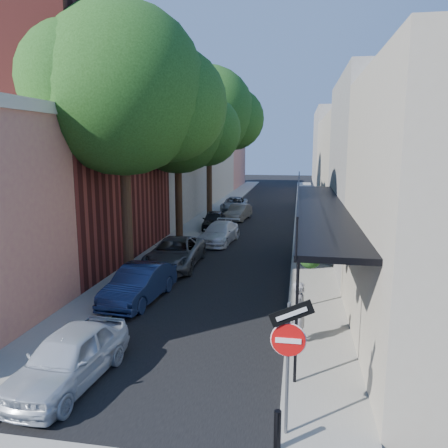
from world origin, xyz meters
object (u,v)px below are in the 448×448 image
at_px(oak_mid, 185,124).
at_px(pedestrian, 300,312).
at_px(parked_car_c, 175,253).
at_px(parked_car_f, 239,212).
at_px(parked_car_b, 139,284).
at_px(parked_car_e, 214,220).
at_px(parked_car_d, 219,233).
at_px(oak_far, 215,114).
at_px(parked_car_a, 69,358).
at_px(parked_car_g, 234,204).
at_px(sign_post, 289,345).
at_px(bollard, 277,430).
at_px(oak_near, 135,94).

xyz_separation_m(oak_mid, pedestrian, (6.82, -12.99, -6.01)).
bearing_deg(parked_car_c, parked_car_f, 83.28).
height_order(parked_car_b, parked_car_e, parked_car_b).
height_order(oak_mid, parked_car_d, oak_mid).
bearing_deg(parked_car_e, parked_car_b, -96.42).
height_order(oak_far, parked_car_a, oak_far).
xyz_separation_m(oak_mid, parked_car_g, (1.02, 13.04, -6.42)).
relative_size(sign_post, parked_car_d, 0.69).
bearing_deg(parked_car_a, bollard, -13.41).
distance_m(bollard, parked_car_d, 18.45).
bearing_deg(oak_far, parked_car_d, -77.62).
height_order(oak_far, parked_car_b, oak_far).
distance_m(oak_far, parked_car_f, 7.90).
bearing_deg(parked_car_c, parked_car_e, 88.21).
relative_size(parked_car_a, pedestrian, 2.17).
relative_size(bollard, parked_car_e, 0.21).
height_order(sign_post, parked_car_b, sign_post).
bearing_deg(oak_near, pedestrian, -36.56).
distance_m(parked_car_d, parked_car_f, 8.41).
distance_m(parked_car_a, parked_car_g, 29.08).
bearing_deg(parked_car_b, sign_post, -45.07).
xyz_separation_m(oak_mid, parked_car_b, (0.82, -10.20, -6.37)).
bearing_deg(oak_far, parked_car_f, -12.96).
bearing_deg(parked_car_e, parked_car_a, -95.41).
bearing_deg(parked_car_g, parked_car_f, -78.32).
height_order(oak_near, parked_car_e, oak_near).
bearing_deg(parked_car_a, pedestrian, 32.90).
bearing_deg(parked_car_g, oak_mid, -95.41).
distance_m(oak_mid, parked_car_b, 12.05).
relative_size(sign_post, oak_near, 0.26).
relative_size(parked_car_b, parked_car_g, 0.91).
distance_m(bollard, oak_mid, 19.96).
height_order(sign_post, bollard, sign_post).
xyz_separation_m(bollard, oak_far, (-6.35, 26.77, 7.74)).
distance_m(sign_post, parked_car_g, 30.84).
relative_size(parked_car_e, pedestrian, 2.03).
height_order(oak_near, parked_car_f, oak_near).
relative_size(parked_car_d, pedestrian, 2.33).
bearing_deg(parked_car_b, parked_car_d, 89.19).
bearing_deg(bollard, oak_mid, 109.90).
bearing_deg(pedestrian, parked_car_b, 75.63).
bearing_deg(parked_car_c, parked_car_b, -91.79).
height_order(parked_car_d, parked_car_e, parked_car_e).
height_order(oak_near, oak_far, oak_far).
xyz_separation_m(oak_near, parked_car_e, (0.77, 12.49, -7.24)).
xyz_separation_m(parked_car_a, parked_car_d, (0.83, 16.22, -0.06)).
bearing_deg(oak_mid, parked_car_c, -81.28).
bearing_deg(parked_car_d, parked_car_g, 101.14).
bearing_deg(sign_post, parked_car_b, 129.20).
height_order(oak_mid, oak_far, oak_far).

